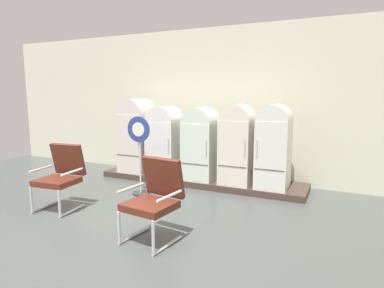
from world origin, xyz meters
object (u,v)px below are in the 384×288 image
(refrigerator_2, at_px, (201,141))
(armchair_left, at_px, (61,173))
(sign_stand, at_px, (140,156))
(refrigerator_1, at_px, (164,139))
(refrigerator_0, at_px, (137,133))
(armchair_right, at_px, (155,195))
(refrigerator_3, at_px, (237,142))
(refrigerator_4, at_px, (274,144))

(refrigerator_2, bearing_deg, armchair_left, -123.67)
(armchair_left, bearing_deg, sign_stand, 57.52)
(refrigerator_1, bearing_deg, armchair_left, -106.49)
(refrigerator_2, bearing_deg, refrigerator_0, 179.17)
(armchair_left, height_order, sign_stand, sign_stand)
(armchair_right, bearing_deg, refrigerator_3, 83.74)
(refrigerator_1, distance_m, refrigerator_2, 0.84)
(refrigerator_0, distance_m, armchair_left, 2.32)
(armchair_left, bearing_deg, refrigerator_2, 56.33)
(refrigerator_4, bearing_deg, refrigerator_0, 179.55)
(refrigerator_0, relative_size, refrigerator_3, 1.05)
(refrigerator_3, bearing_deg, armchair_left, -135.65)
(sign_stand, bearing_deg, refrigerator_1, 94.40)
(refrigerator_3, xyz_separation_m, armchair_left, (-2.28, -2.23, -0.36))
(refrigerator_1, height_order, sign_stand, refrigerator_1)
(refrigerator_1, distance_m, refrigerator_4, 2.32)
(refrigerator_4, relative_size, sign_stand, 1.06)
(refrigerator_0, distance_m, armchair_right, 3.37)
(refrigerator_0, bearing_deg, refrigerator_4, -0.45)
(refrigerator_0, height_order, refrigerator_3, refrigerator_0)
(refrigerator_2, distance_m, armchair_left, 2.73)
(armchair_left, bearing_deg, refrigerator_4, 37.10)
(refrigerator_0, xyz_separation_m, refrigerator_3, (2.36, -0.05, -0.04))
(armchair_right, distance_m, sign_stand, 1.96)
(refrigerator_1, bearing_deg, refrigerator_2, 1.47)
(refrigerator_3, relative_size, refrigerator_4, 1.00)
(refrigerator_4, xyz_separation_m, armchair_right, (-0.98, -2.59, -0.37))
(refrigerator_0, height_order, armchair_right, refrigerator_0)
(refrigerator_4, bearing_deg, refrigerator_2, 179.96)
(refrigerator_3, distance_m, armchair_right, 2.61)
(armchair_left, bearing_deg, refrigerator_3, 44.35)
(refrigerator_2, xyz_separation_m, refrigerator_3, (0.78, -0.02, 0.04))
(refrigerator_3, height_order, armchair_left, refrigerator_3)
(refrigerator_1, xyz_separation_m, armchair_left, (-0.66, -2.23, -0.33))
(refrigerator_0, xyz_separation_m, refrigerator_4, (3.06, -0.02, -0.04))
(refrigerator_2, xyz_separation_m, sign_stand, (-0.76, -1.09, -0.18))
(refrigerator_3, distance_m, armchair_left, 3.21)
(refrigerator_0, bearing_deg, refrigerator_3, -1.13)
(sign_stand, bearing_deg, refrigerator_4, 25.91)
(armchair_left, bearing_deg, refrigerator_0, 92.04)
(refrigerator_4, height_order, armchair_right, refrigerator_4)
(armchair_left, bearing_deg, armchair_right, -9.51)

